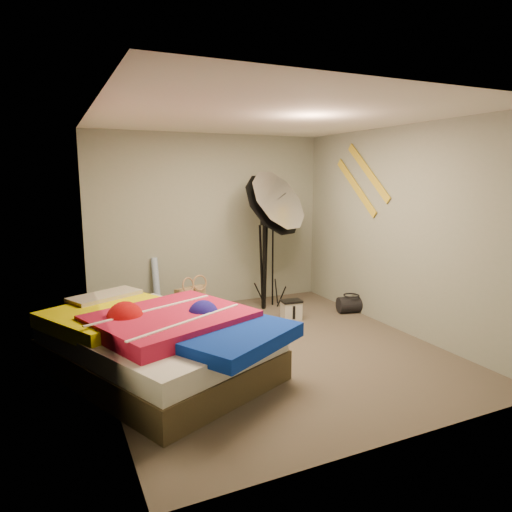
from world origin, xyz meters
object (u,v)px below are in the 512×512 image
camera_case (291,311)px  camera_tripod (264,256)px  bed (158,341)px  duffel_bag (351,305)px  tote_bag (192,303)px  wrapping_roll (156,285)px  photo_umbrella (272,206)px

camera_case → camera_tripod: camera_tripod is taller
camera_tripod → bed: bearing=-140.9°
duffel_bag → bed: bed is taller
tote_bag → camera_case: (1.19, -0.63, -0.09)m
duffel_bag → bed: (-2.92, -0.85, 0.20)m
wrapping_roll → duffel_bag: 2.75m
tote_bag → duffel_bag: (2.12, -0.69, -0.10)m
camera_tripod → tote_bag: bearing=179.7°
camera_tripod → photo_umbrella: bearing=-33.2°
duffel_bag → camera_tripod: size_ratio=0.28×
wrapping_roll → camera_case: 1.92m
duffel_bag → photo_umbrella: size_ratio=0.18×
wrapping_roll → tote_bag: bearing=-50.7°
photo_umbrella → camera_tripod: bearing=146.8°
tote_bag → camera_tripod: bearing=-21.4°
tote_bag → photo_umbrella: 1.74m
wrapping_roll → camera_tripod: 1.57m
bed → camera_case: bearing=24.6°
camera_case → duffel_bag: (0.93, -0.06, -0.01)m
tote_bag → camera_tripod: camera_tripod is taller
duffel_bag → tote_bag: bearing=175.1°
camera_case → bed: 2.20m
camera_case → duffel_bag: bearing=2.8°
camera_case → wrapping_roll: bearing=152.0°
camera_case → photo_umbrella: bearing=98.4°
bed → photo_umbrella: size_ratio=1.24×
bed → wrapping_roll: bearing=77.8°
camera_case → duffel_bag: 0.93m
duffel_bag → photo_umbrella: 1.78m
duffel_bag → camera_tripod: 1.41m
tote_bag → camera_case: bearing=-48.8°
duffel_bag → camera_tripod: bearing=159.8°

